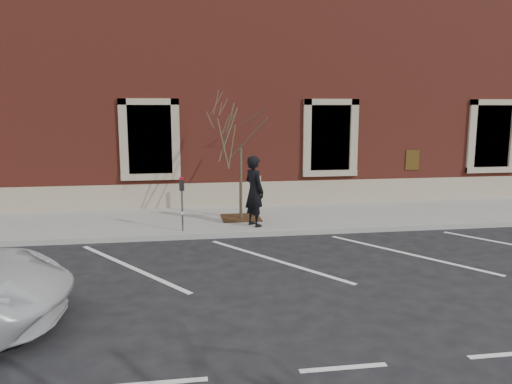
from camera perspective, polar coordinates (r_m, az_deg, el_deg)
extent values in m
plane|color=#28282B|center=(13.49, 0.39, -5.03)|extent=(120.00, 120.00, 0.00)
cube|color=#9B9792|center=(15.16, -0.67, -3.10)|extent=(40.00, 3.50, 0.15)
cube|color=#9E9E99|center=(13.43, 0.43, -4.78)|extent=(40.00, 0.12, 0.15)
cube|color=maroon|center=(20.75, -3.08, 11.24)|extent=(40.00, 8.50, 8.00)
cube|color=#9E9179|center=(16.79, -1.53, -0.19)|extent=(40.00, 0.06, 0.80)
cube|color=black|center=(16.59, -12.00, 5.92)|extent=(1.40, 0.30, 2.20)
cube|color=#9E9179|center=(16.54, -11.89, 1.73)|extent=(1.90, 0.20, 0.20)
cube|color=black|center=(17.33, 8.34, 6.17)|extent=(1.40, 0.30, 2.20)
cube|color=#9E9179|center=(17.28, 8.41, 2.16)|extent=(1.90, 0.20, 0.20)
cube|color=black|center=(19.93, 25.15, 5.81)|extent=(1.40, 0.30, 2.20)
cube|color=#9E9179|center=(19.89, 25.17, 2.32)|extent=(1.90, 0.20, 0.20)
imported|color=black|center=(13.80, -0.19, 0.11)|extent=(0.74, 0.85, 1.97)
cylinder|color=#595B60|center=(13.43, -8.42, -2.14)|extent=(0.05, 0.05, 1.10)
cube|color=black|center=(13.31, -8.49, 0.78)|extent=(0.13, 0.10, 0.29)
cube|color=#AF0B1C|center=(13.28, -8.51, 1.53)|extent=(0.12, 0.09, 0.07)
cube|color=white|center=(13.39, -8.41, -2.42)|extent=(0.05, 0.00, 0.08)
cube|color=#482F17|center=(14.92, -1.73, -2.96)|extent=(1.13, 1.13, 0.03)
cylinder|color=#4C412E|center=(14.73, -1.75, 0.96)|extent=(0.09, 0.09, 2.09)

